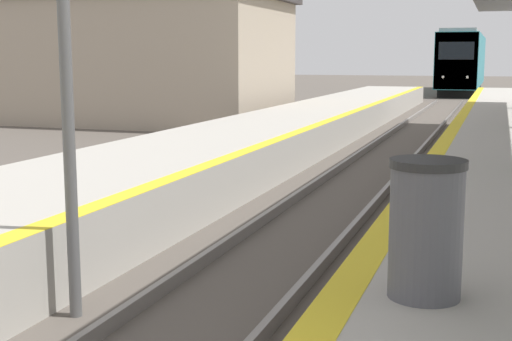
% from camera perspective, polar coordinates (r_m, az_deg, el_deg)
% --- Properties ---
extents(train, '(2.63, 17.68, 4.35)m').
position_cam_1_polar(train, '(54.47, 16.23, 8.34)').
color(train, black).
rests_on(train, ground).
extents(trash_bin, '(0.54, 0.54, 0.99)m').
position_cam_1_polar(trash_bin, '(5.13, 13.44, -4.55)').
color(trash_bin, '#4C4C51').
rests_on(trash_bin, platform_right).
extents(station_building, '(10.48, 7.22, 5.00)m').
position_cam_1_polar(station_building, '(28.82, -8.47, 8.87)').
color(station_building, tan).
rests_on(station_building, ground).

